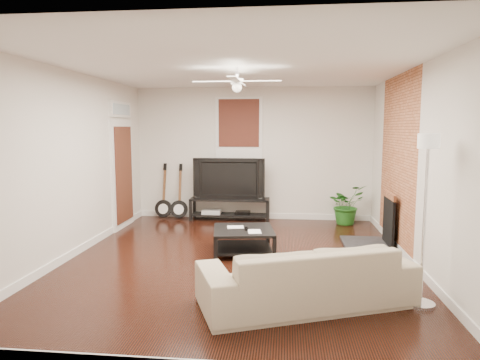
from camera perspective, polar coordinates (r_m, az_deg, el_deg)
The scene contains 14 objects.
room at distance 6.21m, azimuth -0.39°, elevation 1.85°, with size 5.01×6.01×2.81m.
brick_accent at distance 7.39m, azimuth 20.11°, elevation 2.23°, with size 0.02×2.20×2.80m, color #A35834.
fireplace at distance 7.45m, azimuth 17.65°, elevation -4.94°, with size 0.80×1.10×0.92m, color black.
window_back at distance 9.17m, azimuth -0.15°, elevation 6.93°, with size 1.00×0.06×1.30m, color #3F1411.
door_left at distance 8.68m, azimuth -15.28°, elevation 2.05°, with size 0.08×1.00×2.50m, color white.
tv_stand at distance 9.17m, azimuth -1.37°, elevation -3.86°, with size 1.67×0.45×0.47m, color black.
tv at distance 9.09m, azimuth -1.36°, elevation 0.27°, with size 1.50×0.20×0.86m, color black.
coffee_table at distance 6.78m, azimuth 0.47°, elevation -8.09°, with size 0.92×0.92×0.39m, color black.
sofa at distance 4.92m, azimuth 8.74°, elevation -12.28°, with size 2.33×0.91×0.68m, color #BAA98B.
floor_lamp at distance 5.07m, azimuth 23.26°, elevation -5.02°, with size 0.31×0.31×1.90m, color white, non-canonical shape.
potted_plant at distance 9.00m, azimuth 13.89°, elevation -3.17°, with size 0.73×0.63×0.81m, color #20601B.
guitar_left at distance 9.37m, azimuth -10.15°, elevation -1.43°, with size 0.37×0.26×1.21m, color black, non-canonical shape.
guitar_right at distance 9.25m, azimuth -8.12°, elevation -1.50°, with size 0.37×0.26×1.21m, color black, non-canonical shape.
ceiling_fan at distance 6.22m, azimuth -0.40°, elevation 12.92°, with size 1.24×1.24×0.32m, color white, non-canonical shape.
Camera 1 is at (0.70, -6.15, 1.95)m, focal length 32.19 mm.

